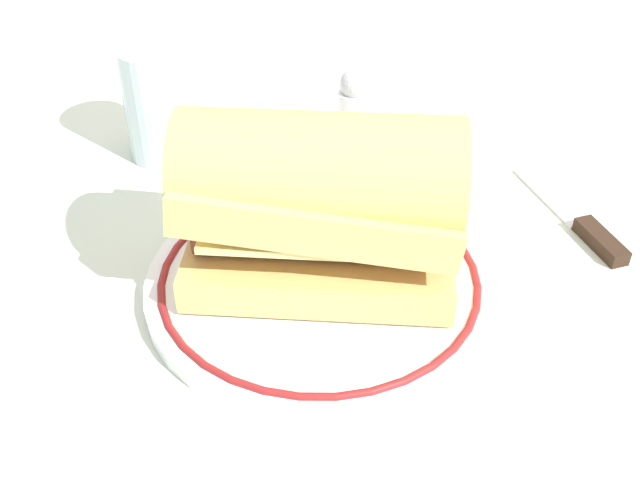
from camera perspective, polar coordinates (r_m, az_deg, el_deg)
The scene contains 6 objects.
ground_plane at distance 0.57m, azimuth 0.45°, elevation -3.79°, with size 1.50×1.50×0.00m, color beige.
plate at distance 0.56m, azimuth 0.00°, elevation -2.99°, with size 0.26×0.26×0.01m.
sausage_sandwich at distance 0.52m, azimuth 0.00°, elevation 3.08°, with size 0.21×0.14×0.13m.
drinking_glass at distance 0.72m, azimuth -11.76°, elevation 9.61°, with size 0.07×0.07×0.11m.
salt_shaker at distance 0.73m, azimuth 2.67°, elevation 10.00°, with size 0.03×0.03×0.08m.
butter_knife at distance 0.67m, azimuth 18.87°, elevation 1.46°, with size 0.10×0.13×0.01m.
Camera 1 is at (0.12, -0.41, 0.38)m, focal length 42.30 mm.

